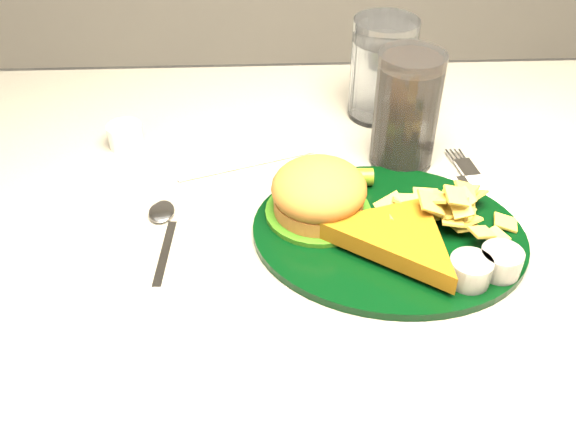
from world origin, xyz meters
The scene contains 8 objects.
table centered at (0.00, 0.00, 0.38)m, with size 1.20×0.80×0.75m, color #9A968B, non-canonical shape.
dinner_plate centered at (0.09, -0.02, 0.78)m, with size 0.29×0.24×0.07m, color black, non-canonical shape.
water_glass centered at (0.12, 0.24, 0.82)m, with size 0.09×0.09×0.13m, color white.
cola_glass centered at (0.12, 0.13, 0.82)m, with size 0.08×0.08×0.14m, color black.
fork_napkin centered at (0.20, 0.03, 0.76)m, with size 0.12×0.16×0.01m, color white, non-canonical shape.
spoon centered at (-0.15, -0.04, 0.75)m, with size 0.04×0.14×0.01m, color silver, non-canonical shape.
ramekin centered at (-0.22, 0.18, 0.76)m, with size 0.04×0.04×0.03m, color white.
wrapped_straw centered at (-0.06, 0.12, 0.75)m, with size 0.18×0.06×0.01m, color white, non-canonical shape.
Camera 1 is at (-0.04, -0.53, 1.19)m, focal length 40.00 mm.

